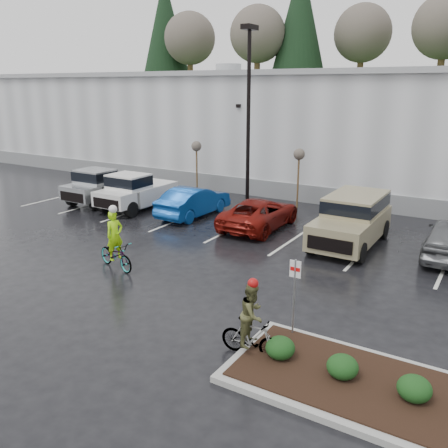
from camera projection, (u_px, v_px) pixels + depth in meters
The scene contains 19 objects.
ground at pixel (171, 308), 14.09m from camera, with size 120.00×120.00×0.00m, color black.
warehouse at pixel (374, 128), 31.07m from camera, with size 60.50×15.50×7.20m.
wooded_ridge at pixel (430, 118), 50.10m from camera, with size 80.00×25.00×6.00m, color #203C19.
lamppost at pixel (249, 99), 24.31m from camera, with size 0.50×1.00×9.22m.
sapling_west at pixel (196, 149), 27.96m from camera, with size 0.60×0.60×3.20m.
sapling_mid at pixel (299, 158), 24.72m from camera, with size 0.60×0.60×3.20m.
curb_island at pixel (413, 403), 9.75m from camera, with size 8.00×3.00×0.15m, color gray.
mulch_bed at pixel (413, 399), 9.72m from camera, with size 7.60×2.60×0.04m, color black.
shrub_a at pixel (280, 348), 11.15m from camera, with size 0.70×0.70×0.52m, color #143512.
shrub_b at pixel (342, 367), 10.40m from camera, with size 0.70×0.70×0.52m, color #143512.
shrub_c at pixel (414, 389), 9.65m from camera, with size 0.70×0.70×0.52m, color #143512.
fire_lane_sign at pixel (294, 289), 11.96m from camera, with size 0.30×0.05×2.20m.
pickup_silver at pixel (107, 184), 26.73m from camera, with size 2.10×5.20×1.96m, color #A8ACAF, non-canonical shape.
pickup_white at pixel (141, 190), 25.36m from camera, with size 2.10×5.20×1.96m, color silver, non-canonical shape.
car_blue at pixel (194, 201), 23.79m from camera, with size 1.58×4.54×1.50m, color #0E449B.
car_red at pixel (260, 213), 21.81m from camera, with size 2.28×4.94×1.37m, color maroon.
suv_tan at pixel (351, 221), 19.29m from camera, with size 2.20×5.10×2.06m, color gray, non-canonical shape.
cyclist_hivis at pixel (116, 249), 16.92m from camera, with size 2.04×1.12×2.35m.
cyclist_olive at pixel (252, 328), 11.35m from camera, with size 1.60×0.78×2.05m.
Camera 1 is at (8.01, -10.12, 6.35)m, focal length 38.00 mm.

